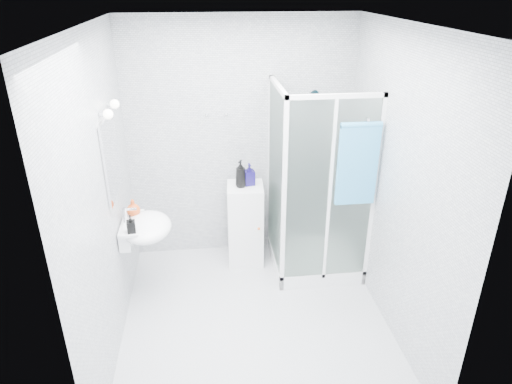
{
  "coord_description": "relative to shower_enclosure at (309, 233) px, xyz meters",
  "views": [
    {
      "loc": [
        -0.39,
        -3.33,
        2.88
      ],
      "look_at": [
        0.05,
        0.35,
        1.15
      ],
      "focal_mm": 32.0,
      "sensor_mm": 36.0,
      "label": 1
    }
  ],
  "objects": [
    {
      "name": "room",
      "position": [
        -0.67,
        -0.77,
        0.85
      ],
      "size": [
        2.4,
        2.6,
        2.6
      ],
      "color": "silver",
      "rests_on": "ground"
    },
    {
      "name": "shower_enclosure",
      "position": [
        0.0,
        0.0,
        0.0
      ],
      "size": [
        0.9,
        0.95,
        2.0
      ],
      "color": "white",
      "rests_on": "ground"
    },
    {
      "name": "wall_basin",
      "position": [
        -1.66,
        -0.32,
        0.35
      ],
      "size": [
        0.46,
        0.56,
        0.35
      ],
      "color": "white",
      "rests_on": "ground"
    },
    {
      "name": "mirror",
      "position": [
        -1.85,
        -0.32,
        1.05
      ],
      "size": [
        0.02,
        0.6,
        0.7
      ],
      "primitive_type": "cube",
      "color": "white",
      "rests_on": "room"
    },
    {
      "name": "vanity_lights",
      "position": [
        -1.8,
        -0.32,
        1.47
      ],
      "size": [
        0.1,
        0.4,
        0.08
      ],
      "color": "silver",
      "rests_on": "room"
    },
    {
      "name": "wall_hooks",
      "position": [
        -0.92,
        0.49,
        1.17
      ],
      "size": [
        0.23,
        0.06,
        0.03
      ],
      "color": "silver",
      "rests_on": "room"
    },
    {
      "name": "storage_cabinet",
      "position": [
        -0.66,
        0.24,
        0.01
      ],
      "size": [
        0.4,
        0.42,
        0.91
      ],
      "rotation": [
        0.0,
        0.0,
        -0.07
      ],
      "color": "white",
      "rests_on": "ground"
    },
    {
      "name": "hand_towel",
      "position": [
        0.31,
        -0.4,
        0.94
      ],
      "size": [
        0.37,
        0.05,
        0.79
      ],
      "color": "#338CC3",
      "rests_on": "shower_enclosure"
    },
    {
      "name": "shampoo_bottle_a",
      "position": [
        -0.7,
        0.23,
        0.61
      ],
      "size": [
        0.15,
        0.15,
        0.29
      ],
      "primitive_type": "imported",
      "rotation": [
        0.0,
        0.0,
        -0.43
      ],
      "color": "black",
      "rests_on": "storage_cabinet"
    },
    {
      "name": "shampoo_bottle_b",
      "position": [
        -0.61,
        0.28,
        0.58
      ],
      "size": [
        0.12,
        0.12,
        0.23
      ],
      "primitive_type": "imported",
      "rotation": [
        0.0,
        0.0,
        0.16
      ],
      "color": "#130C4C",
      "rests_on": "storage_cabinet"
    },
    {
      "name": "soap_dispenser_orange",
      "position": [
        -1.75,
        -0.19,
        0.5
      ],
      "size": [
        0.13,
        0.13,
        0.16
      ],
      "primitive_type": "imported",
      "rotation": [
        0.0,
        0.0,
        0.03
      ],
      "color": "#BE4316",
      "rests_on": "wall_basin"
    },
    {
      "name": "soap_dispenser_black",
      "position": [
        -1.73,
        -0.51,
        0.5
      ],
      "size": [
        0.08,
        0.08,
        0.16
      ],
      "primitive_type": "imported",
      "rotation": [
        0.0,
        0.0,
        0.14
      ],
      "color": "black",
      "rests_on": "wall_basin"
    }
  ]
}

